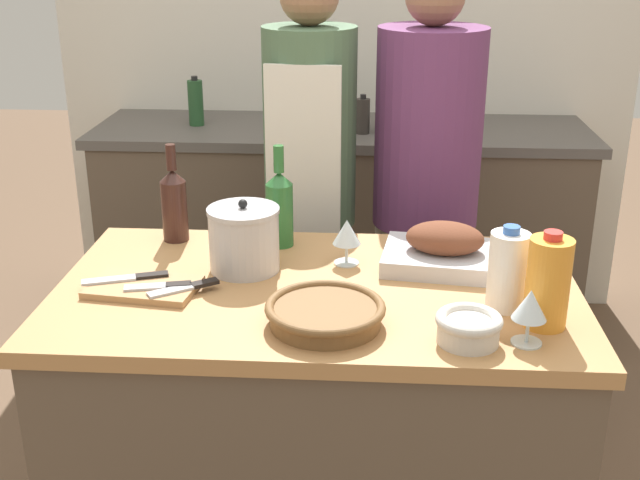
{
  "coord_description": "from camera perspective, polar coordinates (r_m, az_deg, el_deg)",
  "views": [
    {
      "loc": [
        0.13,
        -1.82,
        1.7
      ],
      "look_at": [
        0.0,
        0.11,
        0.95
      ],
      "focal_mm": 45.0,
      "sensor_mm": 36.0,
      "label": 1
    }
  ],
  "objects": [
    {
      "name": "kitchen_island",
      "position": [
        2.22,
        -0.2,
        -13.57
      ],
      "size": [
        1.3,
        0.76,
        0.87
      ],
      "color": "brown",
      "rests_on": "ground_plane"
    },
    {
      "name": "back_counter",
      "position": [
        3.53,
        1.47,
        0.71
      ],
      "size": [
        2.08,
        0.6,
        0.93
      ],
      "color": "brown",
      "rests_on": "ground_plane"
    },
    {
      "name": "back_wall",
      "position": [
        3.68,
        1.82,
        14.56
      ],
      "size": [
        2.58,
        0.1,
        2.55
      ],
      "color": "silver",
      "rests_on": "ground_plane"
    },
    {
      "name": "roasting_pan",
      "position": [
        2.13,
        8.82,
        -0.7
      ],
      "size": [
        0.34,
        0.27,
        0.12
      ],
      "color": "#BCBCC1",
      "rests_on": "kitchen_island"
    },
    {
      "name": "wicker_basket",
      "position": [
        1.8,
        0.37,
        -5.2
      ],
      "size": [
        0.27,
        0.27,
        0.05
      ],
      "color": "brown",
      "rests_on": "kitchen_island"
    },
    {
      "name": "cutting_board",
      "position": [
        2.02,
        -12.43,
        -3.3
      ],
      "size": [
        0.28,
        0.19,
        0.02
      ],
      "color": "#AD7F51",
      "rests_on": "kitchen_island"
    },
    {
      "name": "stock_pot",
      "position": [
        2.08,
        -5.42,
        0.07
      ],
      "size": [
        0.19,
        0.19,
        0.19
      ],
      "color": "#B7B7BC",
      "rests_on": "kitchen_island"
    },
    {
      "name": "mixing_bowl",
      "position": [
        1.75,
        10.52,
        -6.1
      ],
      "size": [
        0.14,
        0.14,
        0.07
      ],
      "color": "beige",
      "rests_on": "kitchen_island"
    },
    {
      "name": "juice_jug",
      "position": [
        1.84,
        15.9,
        -2.92
      ],
      "size": [
        0.1,
        0.1,
        0.22
      ],
      "color": "orange",
      "rests_on": "kitchen_island"
    },
    {
      "name": "milk_jug",
      "position": [
        1.9,
        13.22,
        -2.12
      ],
      "size": [
        0.09,
        0.09,
        0.2
      ],
      "color": "white",
      "rests_on": "kitchen_island"
    },
    {
      "name": "wine_bottle_green",
      "position": [
        2.23,
        -2.89,
        2.38
      ],
      "size": [
        0.08,
        0.08,
        0.29
      ],
      "color": "#28662D",
      "rests_on": "kitchen_island"
    },
    {
      "name": "wine_bottle_dark",
      "position": [
        2.3,
        -10.33,
        2.61
      ],
      "size": [
        0.07,
        0.07,
        0.28
      ],
      "color": "#381E19",
      "rests_on": "kitchen_island"
    },
    {
      "name": "wine_glass_left",
      "position": [
        2.1,
        1.92,
        0.47
      ],
      "size": [
        0.07,
        0.07,
        0.12
      ],
      "color": "silver",
      "rests_on": "kitchen_island"
    },
    {
      "name": "wine_glass_right",
      "position": [
        1.75,
        14.7,
        -4.6
      ],
      "size": [
        0.07,
        0.07,
        0.13
      ],
      "color": "silver",
      "rests_on": "kitchen_island"
    },
    {
      "name": "knife_chef",
      "position": [
        2.05,
        -13.45,
        -2.64
      ],
      "size": [
        0.21,
        0.1,
        0.01
      ],
      "color": "#B7B7BC",
      "rests_on": "cutting_board"
    },
    {
      "name": "knife_paring",
      "position": [
        1.97,
        -9.5,
        -3.33
      ],
      "size": [
        0.16,
        0.12,
        0.01
      ],
      "color": "#B7B7BC",
      "rests_on": "cutting_board"
    },
    {
      "name": "knife_bread",
      "position": [
        1.99,
        -11.29,
        -3.23
      ],
      "size": [
        0.16,
        0.06,
        0.01
      ],
      "color": "#B7B7BC",
      "rests_on": "cutting_board"
    },
    {
      "name": "stand_mixer",
      "position": [
        3.32,
        5.73,
        9.75
      ],
      "size": [
        0.18,
        0.14,
        0.29
      ],
      "color": "#333842",
      "rests_on": "back_counter"
    },
    {
      "name": "condiment_bottle_tall",
      "position": [
        3.28,
        3.06,
        8.81
      ],
      "size": [
        0.06,
        0.06,
        0.16
      ],
      "color": "#332D28",
      "rests_on": "back_counter"
    },
    {
      "name": "condiment_bottle_short",
      "position": [
        3.52,
        -0.58,
        10.09
      ],
      "size": [
        0.05,
        0.05,
        0.21
      ],
      "color": "#234C28",
      "rests_on": "back_counter"
    },
    {
      "name": "condiment_bottle_extra",
      "position": [
        3.45,
        -8.83,
        9.63
      ],
      "size": [
        0.06,
        0.06,
        0.21
      ],
      "color": "#234C28",
      "rests_on": "back_counter"
    },
    {
      "name": "person_cook_aproned",
      "position": [
        2.69,
        -0.72,
        3.81
      ],
      "size": [
        0.3,
        0.31,
        1.61
      ],
      "rotation": [
        0.0,
        0.0,
        -0.07
      ],
      "color": "beige",
      "rests_on": "ground_plane"
    },
    {
      "name": "person_cook_guest",
      "position": [
        2.71,
        7.52,
        3.51
      ],
      "size": [
        0.35,
        0.35,
        1.61
      ],
      "rotation": [
        0.0,
        0.0,
        -0.39
      ],
      "color": "beige",
      "rests_on": "ground_plane"
    }
  ]
}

